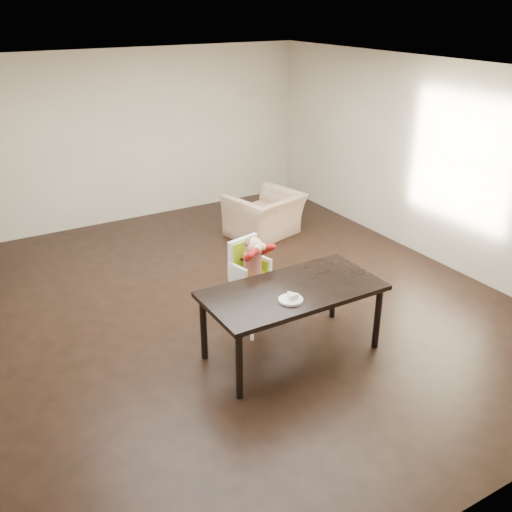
{
  "coord_description": "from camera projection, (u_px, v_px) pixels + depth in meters",
  "views": [
    {
      "loc": [
        -2.89,
        -5.31,
        3.39
      ],
      "look_at": [
        -0.14,
        -0.64,
        0.92
      ],
      "focal_mm": 40.0,
      "sensor_mm": 36.0,
      "label": 1
    }
  ],
  "objects": [
    {
      "name": "armchair",
      "position": [
        265.0,
        208.0,
        8.71
      ],
      "size": [
        1.16,
        0.9,
        0.9
      ],
      "primitive_type": "imported",
      "rotation": [
        0.0,
        0.0,
        3.4
      ],
      "color": "tan",
      "rests_on": "ground"
    },
    {
      "name": "room_walls",
      "position": [
        237.0,
        153.0,
        6.13
      ],
      "size": [
        6.02,
        7.02,
        2.71
      ],
      "color": "beige",
      "rests_on": "ground"
    },
    {
      "name": "ground",
      "position": [
        239.0,
        304.0,
        6.9
      ],
      "size": [
        7.0,
        7.0,
        0.0
      ],
      "primitive_type": "plane",
      "color": "black",
      "rests_on": "ground"
    },
    {
      "name": "dining_table",
      "position": [
        293.0,
        296.0,
        5.69
      ],
      "size": [
        1.8,
        0.9,
        0.75
      ],
      "color": "black",
      "rests_on": "ground"
    },
    {
      "name": "plate",
      "position": [
        291.0,
        298.0,
        5.42
      ],
      "size": [
        0.3,
        0.3,
        0.07
      ],
      "rotation": [
        0.0,
        0.0,
        -0.32
      ],
      "color": "white",
      "rests_on": "dining_table"
    },
    {
      "name": "high_chair",
      "position": [
        251.0,
        263.0,
        6.22
      ],
      "size": [
        0.53,
        0.53,
        1.06
      ],
      "rotation": [
        0.0,
        0.0,
        0.23
      ],
      "color": "white",
      "rests_on": "ground"
    }
  ]
}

